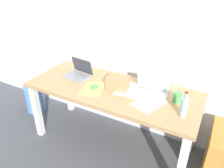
# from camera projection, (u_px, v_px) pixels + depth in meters

# --- Properties ---
(ground_plane) EXTENTS (8.00, 8.00, 0.00)m
(ground_plane) POSITION_uv_depth(u_px,v_px,m) (112.00, 141.00, 2.62)
(ground_plane) COLOR #515459
(back_wall) EXTENTS (5.20, 0.08, 2.60)m
(back_wall) POSITION_uv_depth(u_px,v_px,m) (131.00, 26.00, 2.32)
(back_wall) COLOR white
(back_wall) RESTS_ON ground
(desk) EXTENTS (1.82, 0.73, 0.74)m
(desk) POSITION_uv_depth(u_px,v_px,m) (112.00, 96.00, 2.31)
(desk) COLOR tan
(desk) RESTS_ON ground
(laptop_left) EXTENTS (0.31, 0.26, 0.20)m
(laptop_left) POSITION_uv_depth(u_px,v_px,m) (79.00, 73.00, 2.49)
(laptop_left) COLOR gray
(laptop_left) RESTS_ON desk
(laptop_right) EXTENTS (0.34, 0.26, 0.22)m
(laptop_right) POSITION_uv_depth(u_px,v_px,m) (151.00, 91.00, 2.12)
(laptop_right) COLOR silver
(laptop_right) RESTS_ON desk
(beer_bottle) EXTENTS (0.06, 0.06, 0.24)m
(beer_bottle) POSITION_uv_depth(u_px,v_px,m) (184.00, 107.00, 1.80)
(beer_bottle) COLOR #99B7C1
(beer_bottle) RESTS_ON desk
(computer_mouse) EXTENTS (0.08, 0.11, 0.03)m
(computer_mouse) POSITION_uv_depth(u_px,v_px,m) (94.00, 87.00, 2.25)
(computer_mouse) COLOR #4C9E56
(computer_mouse) RESTS_ON desk
(cardboard_box) EXTENTS (0.24, 0.19, 0.13)m
(cardboard_box) POSITION_uv_depth(u_px,v_px,m) (118.00, 83.00, 2.24)
(cardboard_box) COLOR tan
(cardboard_box) RESTS_ON desk
(coffee_mug) EXTENTS (0.08, 0.08, 0.09)m
(coffee_mug) POSITION_uv_depth(u_px,v_px,m) (177.00, 97.00, 2.02)
(coffee_mug) COLOR #4C9E56
(coffee_mug) RESTS_ON desk
(paper_sheet_near_back) EXTENTS (0.25, 0.33, 0.00)m
(paper_sheet_near_back) POSITION_uv_depth(u_px,v_px,m) (127.00, 89.00, 2.25)
(paper_sheet_near_back) COLOR white
(paper_sheet_near_back) RESTS_ON desk
(paper_sheet_front_right) EXTENTS (0.30, 0.35, 0.00)m
(paper_sheet_front_right) POSITION_uv_depth(u_px,v_px,m) (149.00, 103.00, 2.02)
(paper_sheet_front_right) COLOR white
(paper_sheet_front_right) RESTS_ON desk
(paper_yellow_folder) EXTENTS (0.29, 0.34, 0.00)m
(paper_yellow_folder) POSITION_uv_depth(u_px,v_px,m) (93.00, 89.00, 2.25)
(paper_yellow_folder) COLOR #F4E06B
(paper_yellow_folder) RESTS_ON desk
(water_cooler_jug) EXTENTS (0.27, 0.27, 0.44)m
(water_cooler_jug) POSITION_uv_depth(u_px,v_px,m) (35.00, 98.00, 3.11)
(water_cooler_jug) COLOR #598CC6
(water_cooler_jug) RESTS_ON ground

